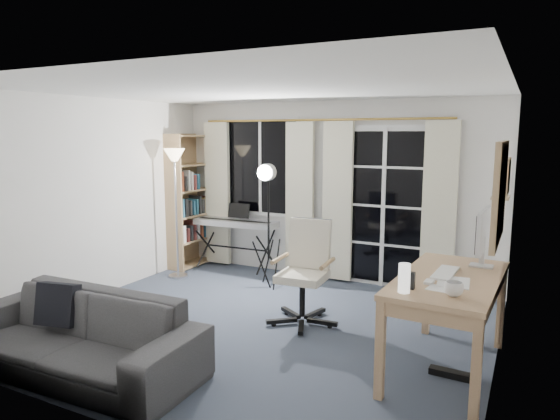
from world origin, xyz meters
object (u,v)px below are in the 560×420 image
object	(u,v)px
office_chair	(307,262)
keyboard_piano	(236,224)
monitor	(483,232)
mug	(454,287)
torchiere_lamp	(175,174)
desk	(449,289)
sofa	(75,322)
bookshelf	(191,203)
studio_light	(267,187)

from	to	relation	value
office_chair	keyboard_piano	bearing A→B (deg)	138.53
monitor	mug	xyz separation A→B (m)	(-0.10, -0.95, -0.24)
torchiere_lamp	mug	size ratio (longest dim) A/B	13.30
keyboard_piano	desk	world-z (taller)	keyboard_piano
sofa	monitor	bearing A→B (deg)	30.74
mug	keyboard_piano	bearing A→B (deg)	144.83
bookshelf	keyboard_piano	distance (m)	0.84
bookshelf	sofa	distance (m)	3.53
bookshelf	torchiere_lamp	bearing A→B (deg)	-66.94
studio_light	mug	distance (m)	3.14
studio_light	mug	size ratio (longest dim) A/B	12.25
bookshelf	studio_light	bearing A→B (deg)	-16.04
desk	bookshelf	bearing A→B (deg)	158.12
torchiere_lamp	sofa	xyz separation A→B (m)	(1.01, -2.61, -1.00)
office_chair	desk	distance (m)	1.61
torchiere_lamp	monitor	size ratio (longest dim) A/B	3.02
keyboard_piano	studio_light	distance (m)	1.12
studio_light	monitor	world-z (taller)	studio_light
studio_light	desk	distance (m)	2.82
torchiere_lamp	sofa	bearing A→B (deg)	-68.78
torchiere_lamp	mug	xyz separation A→B (m)	(3.86, -1.69, -0.55)
monitor	sofa	xyz separation A→B (m)	(-2.94, -1.87, -0.69)
monitor	office_chair	bearing A→B (deg)	-179.89
monitor	studio_light	bearing A→B (deg)	164.37
torchiere_lamp	studio_light	bearing A→B (deg)	5.62
mug	office_chair	bearing A→B (deg)	147.44
studio_light	monitor	xyz separation A→B (m)	(2.61, -0.87, -0.19)
keyboard_piano	mug	bearing A→B (deg)	-37.87
torchiere_lamp	mug	distance (m)	4.24
bookshelf	desk	distance (m)	4.41
studio_light	bookshelf	bearing A→B (deg)	156.31
torchiere_lamp	mug	bearing A→B (deg)	-23.67
bookshelf	sofa	bearing A→B (deg)	-66.74
bookshelf	studio_light	size ratio (longest dim) A/B	1.20
studio_light	mug	bearing A→B (deg)	-41.47
monitor	desk	bearing A→B (deg)	-110.73
bookshelf	keyboard_piano	world-z (taller)	bookshelf
bookshelf	office_chair	bearing A→B (deg)	-25.67
sofa	keyboard_piano	bearing A→B (deg)	96.37
monitor	sofa	bearing A→B (deg)	-144.74
torchiere_lamp	studio_light	xyz separation A→B (m)	(1.34, 0.13, -0.12)
studio_light	mug	xyz separation A→B (m)	(2.52, -1.82, -0.43)
bookshelf	torchiere_lamp	distance (m)	0.86
torchiere_lamp	office_chair	world-z (taller)	torchiere_lamp
bookshelf	torchiere_lamp	xyz separation A→B (m)	(0.25, -0.65, 0.49)
office_chair	monitor	size ratio (longest dim) A/B	1.84
keyboard_piano	monitor	distance (m)	3.69
desk	monitor	xyz separation A→B (m)	(0.20, 0.45, 0.41)
office_chair	sofa	bearing A→B (deg)	-126.15
monitor	mug	size ratio (longest dim) A/B	4.40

